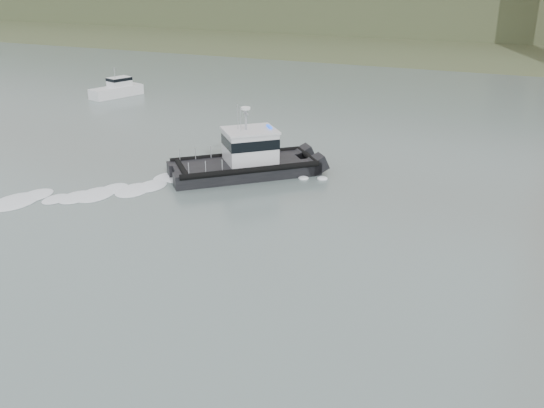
{
  "coord_description": "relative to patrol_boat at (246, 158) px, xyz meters",
  "views": [
    {
      "loc": [
        12.8,
        -22.48,
        14.82
      ],
      "look_at": [
        0.32,
        6.15,
        2.4
      ],
      "focal_mm": 40.0,
      "sensor_mm": 36.0,
      "label": 1
    }
  ],
  "objects": [
    {
      "name": "ground",
      "position": [
        6.28,
        -16.41,
        -1.34
      ],
      "size": [
        400.0,
        400.0,
        0.0
      ],
      "primitive_type": "plane",
      "color": "slate",
      "rests_on": "ground"
    },
    {
      "name": "patrol_boat",
      "position": [
        0.0,
        0.0,
        0.0
      ],
      "size": [
        10.87,
        10.3,
        5.34
      ],
      "rotation": [
        0.0,
        0.0,
        -0.84
      ],
      "color": "black",
      "rests_on": "ground"
    },
    {
      "name": "headlands",
      "position": [
        6.28,
        109.09,
        5.71
      ],
      "size": [
        500.0,
        105.36,
        27.12
      ],
      "color": "#334024",
      "rests_on": "ground"
    },
    {
      "name": "motorboat",
      "position": [
        -26.78,
        19.98,
        -0.46
      ],
      "size": [
        4.05,
        6.73,
        3.51
      ],
      "rotation": [
        0.0,
        0.0,
        -0.32
      ],
      "color": "silver",
      "rests_on": "ground"
    }
  ]
}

